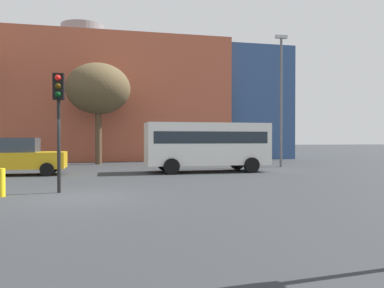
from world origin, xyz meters
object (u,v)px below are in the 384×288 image
at_px(street_lamp, 281,93).
at_px(traffic_light_island, 59,105).
at_px(parked_car_2, 19,157).
at_px(white_bus, 207,143).
at_px(bollard_yellow_0, 1,183).
at_px(bare_tree_1, 98,89).

bearing_deg(street_lamp, traffic_light_island, -143.66).
xyz_separation_m(parked_car_2, white_bus, (9.83, -0.27, 0.67)).
height_order(parked_car_2, street_lamp, street_lamp).
relative_size(bollard_yellow_0, street_lamp, 0.10).
bearing_deg(traffic_light_island, bollard_yellow_0, -68.89).
distance_m(traffic_light_island, bollard_yellow_0, 3.09).
xyz_separation_m(parked_car_2, traffic_light_island, (2.76, -7.15, 2.04)).
distance_m(white_bus, traffic_light_island, 9.96).
height_order(white_bus, bare_tree_1, bare_tree_1).
xyz_separation_m(bollard_yellow_0, street_lamp, (14.47, 9.94, 4.40)).
bearing_deg(white_bus, bare_tree_1, 127.05).
xyz_separation_m(parked_car_2, street_lamp, (15.55, 2.26, 3.91)).
relative_size(traffic_light_island, street_lamp, 0.47).
bearing_deg(traffic_light_island, parked_car_2, -155.39).
bearing_deg(street_lamp, bare_tree_1, 154.99).
bearing_deg(street_lamp, bollard_yellow_0, -145.51).
relative_size(parked_car_2, bare_tree_1, 0.60).
bearing_deg(white_bus, street_lamp, 23.81).
bearing_deg(bollard_yellow_0, white_bus, 40.30).
bearing_deg(parked_car_2, street_lamp, 8.27).
relative_size(traffic_light_island, bollard_yellow_0, 4.50).
relative_size(white_bus, bare_tree_1, 0.92).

